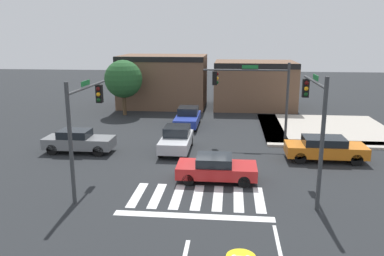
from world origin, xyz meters
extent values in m
plane|color=#232628|center=(0.00, 0.00, 0.00)|extent=(120.00, 120.00, 0.00)
cube|color=silver|center=(-2.87, -4.50, 0.00)|extent=(0.45, 2.96, 0.01)
cube|color=silver|center=(-1.92, -4.50, 0.00)|extent=(0.45, 2.96, 0.01)
cube|color=silver|center=(-0.96, -4.50, 0.00)|extent=(0.45, 2.96, 0.01)
cube|color=silver|center=(0.00, -4.50, 0.00)|extent=(0.45, 2.96, 0.01)
cube|color=silver|center=(0.96, -4.50, 0.00)|extent=(0.45, 2.96, 0.01)
cube|color=silver|center=(1.92, -4.50, 0.00)|extent=(0.45, 2.96, 0.01)
cube|color=silver|center=(2.87, -4.50, 0.00)|extent=(0.45, 2.96, 0.01)
cube|color=white|center=(0.00, -6.50, 0.00)|extent=(6.80, 0.50, 0.01)
cube|color=white|center=(0.00, -9.50, 0.00)|extent=(0.16, 2.00, 0.01)
cylinder|color=yellow|center=(1.93, -9.41, 0.00)|extent=(1.04, 1.04, 0.01)
cylinder|color=white|center=(1.70, -9.41, 0.01)|extent=(0.17, 0.17, 0.00)
cube|color=white|center=(1.93, -9.41, 0.01)|extent=(0.47, 0.04, 0.00)
cube|color=#B2AA9E|center=(9.00, 5.20, 0.07)|extent=(10.00, 1.60, 0.15)
cube|color=#B2AA9E|center=(4.80, 10.00, 0.07)|extent=(1.60, 10.00, 0.15)
cube|color=#B2AA9E|center=(9.00, 10.00, 0.07)|extent=(10.00, 10.00, 0.15)
cube|color=brown|center=(-5.63, 19.12, 2.66)|extent=(8.75, 6.24, 5.31)
cube|color=black|center=(-5.63, 16.20, 5.06)|extent=(8.75, 0.50, 0.50)
cube|color=brown|center=(3.82, 19.23, 2.36)|extent=(8.08, 6.47, 4.73)
cube|color=black|center=(3.82, 16.20, 4.48)|extent=(8.08, 0.50, 0.50)
cylinder|color=#383A3D|center=(5.31, -5.31, 2.90)|extent=(0.18, 0.18, 5.80)
cylinder|color=#383A3D|center=(5.31, -2.86, 5.30)|extent=(0.12, 4.89, 0.12)
cube|color=black|center=(5.31, -0.86, 4.73)|extent=(0.32, 0.32, 0.95)
sphere|color=#470A0A|center=(5.31, -1.03, 5.02)|extent=(0.22, 0.22, 0.22)
sphere|color=orange|center=(5.31, -1.03, 4.73)|extent=(0.22, 0.22, 0.22)
sphere|color=#0C3814|center=(5.31, -1.03, 4.43)|extent=(0.22, 0.22, 0.22)
cube|color=#197233|center=(5.31, -3.10, 5.52)|extent=(0.03, 1.10, 0.24)
cylinder|color=#383A3D|center=(5.33, 5.76, 2.79)|extent=(0.18, 0.18, 5.57)
cylinder|color=#383A3D|center=(2.42, 5.76, 5.04)|extent=(5.83, 0.12, 0.12)
cube|color=black|center=(0.30, 5.76, 4.47)|extent=(0.32, 0.32, 0.95)
sphere|color=#470A0A|center=(0.47, 5.76, 4.76)|extent=(0.22, 0.22, 0.22)
sphere|color=orange|center=(0.47, 5.76, 4.47)|extent=(0.22, 0.22, 0.22)
sphere|color=#0C3814|center=(0.47, 5.76, 4.17)|extent=(0.22, 0.22, 0.22)
cube|color=#197233|center=(2.71, 5.76, 5.26)|extent=(1.10, 0.03, 0.24)
cylinder|color=#383A3D|center=(-5.50, -5.68, 2.75)|extent=(0.18, 0.18, 5.50)
cylinder|color=#383A3D|center=(-5.50, -3.19, 4.95)|extent=(0.12, 4.96, 0.12)
cube|color=black|center=(-5.50, -1.55, 4.37)|extent=(0.32, 0.32, 0.95)
sphere|color=#470A0A|center=(-5.50, -1.72, 4.67)|extent=(0.22, 0.22, 0.22)
sphere|color=orange|center=(-5.50, -1.72, 4.37)|extent=(0.22, 0.22, 0.22)
sphere|color=#0C3814|center=(-5.50, -1.72, 4.08)|extent=(0.22, 0.22, 0.22)
cube|color=#197233|center=(-5.50, -3.44, 5.17)|extent=(0.03, 1.10, 0.24)
cube|color=#B7BABF|center=(-2.01, 2.76, 0.66)|extent=(1.82, 4.21, 0.67)
cube|color=black|center=(-2.01, 3.18, 1.29)|extent=(1.61, 1.92, 0.60)
cylinder|color=black|center=(-1.21, 1.33, 0.36)|extent=(0.22, 0.72, 0.72)
cylinder|color=black|center=(-2.82, 1.33, 0.36)|extent=(0.22, 0.72, 0.72)
cylinder|color=black|center=(-1.21, 4.19, 0.36)|extent=(0.22, 0.72, 0.72)
cylinder|color=black|center=(-2.82, 4.19, 0.36)|extent=(0.22, 0.72, 0.72)
cube|color=orange|center=(7.20, 1.79, 0.65)|extent=(4.70, 1.93, 0.68)
cube|color=black|center=(7.08, 1.79, 1.22)|extent=(2.43, 1.70, 0.45)
cylinder|color=black|center=(8.79, 2.65, 0.35)|extent=(0.70, 0.22, 0.70)
cylinder|color=black|center=(8.79, 0.94, 0.35)|extent=(0.70, 0.22, 0.70)
cylinder|color=black|center=(5.60, 2.65, 0.35)|extent=(0.70, 0.22, 0.70)
cylinder|color=black|center=(5.60, 0.94, 0.35)|extent=(0.70, 0.22, 0.70)
cube|color=slate|center=(-8.21, 1.93, 0.66)|extent=(4.41, 1.71, 0.69)
cube|color=black|center=(-8.47, 1.93, 1.24)|extent=(1.92, 1.51, 0.48)
cylinder|color=black|center=(-6.70, 2.68, 0.35)|extent=(0.70, 0.22, 0.70)
cylinder|color=black|center=(-6.70, 1.18, 0.35)|extent=(0.70, 0.22, 0.70)
cylinder|color=black|center=(-9.71, 2.68, 0.35)|extent=(0.70, 0.22, 0.70)
cylinder|color=black|center=(-9.71, 1.18, 0.35)|extent=(0.70, 0.22, 0.70)
cube|color=red|center=(0.80, -2.23, 0.58)|extent=(4.12, 1.93, 0.60)
cube|color=black|center=(0.67, -2.23, 1.11)|extent=(1.82, 1.70, 0.46)
cylinder|color=black|center=(-0.60, -3.09, 0.31)|extent=(0.61, 0.22, 0.61)
cylinder|color=black|center=(-0.60, -1.37, 0.31)|extent=(0.61, 0.22, 0.61)
cylinder|color=black|center=(2.21, -3.09, 0.31)|extent=(0.61, 0.22, 0.61)
cylinder|color=black|center=(2.21, -1.37, 0.31)|extent=(0.61, 0.22, 0.61)
cube|color=#23389E|center=(-2.06, 9.82, 0.62)|extent=(1.82, 4.61, 0.66)
cube|color=black|center=(-2.06, 10.37, 1.24)|extent=(1.60, 1.98, 0.59)
cylinder|color=black|center=(-1.26, 8.26, 0.32)|extent=(0.22, 0.63, 0.63)
cylinder|color=black|center=(-2.86, 8.26, 0.32)|extent=(0.22, 0.63, 0.63)
cylinder|color=black|center=(-1.26, 11.39, 0.32)|extent=(0.22, 0.63, 0.63)
cylinder|color=black|center=(-2.86, 11.39, 0.32)|extent=(0.22, 0.63, 0.63)
cylinder|color=#4C3823|center=(-8.50, 14.00, 1.40)|extent=(0.36, 0.36, 2.80)
sphere|color=#235628|center=(-8.50, 14.00, 3.40)|extent=(3.49, 3.49, 3.49)
camera|label=1|loc=(1.46, -21.68, 7.48)|focal=36.88mm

